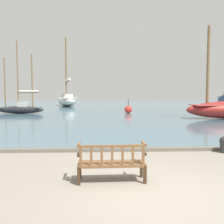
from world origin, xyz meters
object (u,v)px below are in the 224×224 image
(sailboat_mid_port, at_px, (67,100))
(channel_buoy, at_px, (128,109))
(park_bench, at_px, (112,162))
(sailboat_nearest_port, at_px, (20,107))
(mooring_bollard, at_px, (224,144))

(sailboat_mid_port, bearing_deg, channel_buoy, -62.39)
(sailboat_mid_port, xyz_separation_m, channel_buoy, (8.72, -16.67, -0.69))
(park_bench, distance_m, sailboat_nearest_port, 22.43)
(mooring_bollard, bearing_deg, park_bench, -146.15)
(park_bench, distance_m, mooring_bollard, 4.98)
(sailboat_mid_port, height_order, channel_buoy, sailboat_mid_port)
(sailboat_mid_port, height_order, mooring_bollard, sailboat_mid_port)
(park_bench, height_order, mooring_bollard, park_bench)
(sailboat_nearest_port, xyz_separation_m, mooring_bollard, (12.87, -17.88, -0.39))
(park_bench, relative_size, sailboat_mid_port, 0.14)
(sailboat_nearest_port, relative_size, sailboat_mid_port, 0.65)
(park_bench, bearing_deg, sailboat_nearest_port, 112.93)
(sailboat_mid_port, distance_m, channel_buoy, 18.83)
(sailboat_nearest_port, relative_size, mooring_bollard, 12.82)
(park_bench, bearing_deg, sailboat_mid_port, 99.37)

